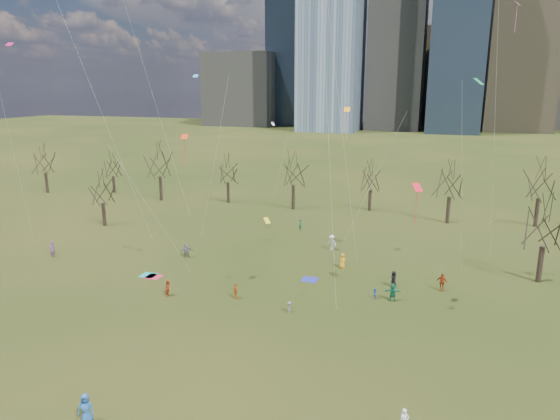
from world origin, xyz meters
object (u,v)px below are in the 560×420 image
(blanket_crimson, at_px, (154,277))
(person_2, at_px, (169,288))
(blanket_navy, at_px, (310,279))
(person_0, at_px, (86,409))
(blanket_teal, at_px, (148,275))
(person_4, at_px, (236,291))

(blanket_crimson, bearing_deg, person_2, -42.93)
(blanket_navy, xyz_separation_m, person_0, (-6.74, -26.19, 0.95))
(blanket_crimson, height_order, person_2, person_2)
(blanket_teal, relative_size, person_0, 0.83)
(person_0, bearing_deg, person_2, 81.16)
(blanket_teal, relative_size, person_4, 1.05)
(blanket_teal, height_order, person_2, person_2)
(person_0, bearing_deg, blanket_navy, 51.05)
(blanket_crimson, bearing_deg, blanket_navy, 15.58)
(blanket_teal, xyz_separation_m, blanket_crimson, (0.78, -0.19, 0.00))
(blanket_crimson, height_order, person_0, person_0)
(blanket_crimson, bearing_deg, person_0, -67.29)
(blanket_teal, distance_m, person_4, 11.53)
(blanket_teal, distance_m, person_0, 24.11)
(blanket_navy, bearing_deg, person_4, -128.43)
(blanket_navy, bearing_deg, blanket_crimson, -164.42)
(blanket_navy, distance_m, blanket_crimson, 16.45)
(blanket_teal, height_order, person_4, person_4)
(blanket_crimson, distance_m, person_0, 23.62)
(blanket_teal, xyz_separation_m, blanket_navy, (16.63, 4.23, 0.00))
(blanket_crimson, height_order, person_4, person_4)
(blanket_navy, height_order, person_4, person_4)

